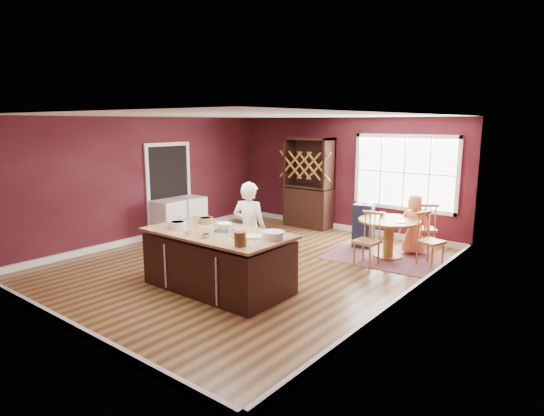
% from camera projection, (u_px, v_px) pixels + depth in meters
% --- Properties ---
extents(room_shell, '(7.00, 7.00, 7.00)m').
position_uv_depth(room_shell, '(248.00, 192.00, 8.18)').
color(room_shell, olive).
rests_on(room_shell, ground).
extents(window, '(2.36, 0.10, 1.66)m').
position_uv_depth(window, '(405.00, 173.00, 9.91)').
color(window, white).
rests_on(window, room_shell).
extents(doorway, '(0.08, 1.26, 2.13)m').
position_uv_depth(doorway, '(169.00, 191.00, 10.51)').
color(doorway, white).
rests_on(doorway, room_shell).
extents(kitchen_island, '(2.34, 1.23, 0.92)m').
position_uv_depth(kitchen_island, '(218.00, 261.00, 7.11)').
color(kitchen_island, black).
rests_on(kitchen_island, ground).
extents(dining_table, '(1.17, 1.17, 0.75)m').
position_uv_depth(dining_table, '(389.00, 230.00, 8.74)').
color(dining_table, olive).
rests_on(dining_table, ground).
extents(baker, '(0.68, 0.54, 1.62)m').
position_uv_depth(baker, '(249.00, 229.00, 7.64)').
color(baker, white).
rests_on(baker, ground).
extents(layer_cake, '(0.33, 0.33, 0.13)m').
position_uv_depth(layer_cake, '(224.00, 227.00, 7.02)').
color(layer_cake, white).
rests_on(layer_cake, kitchen_island).
extents(bowl_blue, '(0.28, 0.28, 0.11)m').
position_uv_depth(bowl_blue, '(178.00, 225.00, 7.23)').
color(bowl_blue, white).
rests_on(bowl_blue, kitchen_island).
extents(bowl_yellow, '(0.25, 0.25, 0.09)m').
position_uv_depth(bowl_yellow, '(206.00, 220.00, 7.59)').
color(bowl_yellow, '#A68356').
rests_on(bowl_yellow, kitchen_island).
extents(bowl_pink, '(0.13, 0.13, 0.05)m').
position_uv_depth(bowl_pink, '(187.00, 233.00, 6.85)').
color(bowl_pink, white).
rests_on(bowl_pink, kitchen_island).
extents(bowl_olive, '(0.14, 0.14, 0.05)m').
position_uv_depth(bowl_olive, '(206.00, 236.00, 6.65)').
color(bowl_olive, beige).
rests_on(bowl_olive, kitchen_island).
extents(drinking_glass, '(0.08, 0.08, 0.16)m').
position_uv_depth(drinking_glass, '(232.00, 232.00, 6.67)').
color(drinking_glass, white).
rests_on(drinking_glass, kitchen_island).
extents(dinner_plate, '(0.30, 0.30, 0.02)m').
position_uv_depth(dinner_plate, '(255.00, 236.00, 6.68)').
color(dinner_plate, beige).
rests_on(dinner_plate, kitchen_island).
extents(white_tub, '(0.33, 0.33, 0.11)m').
position_uv_depth(white_tub, '(273.00, 235.00, 6.56)').
color(white_tub, white).
rests_on(white_tub, kitchen_island).
extents(stoneware_crock, '(0.17, 0.17, 0.20)m').
position_uv_depth(stoneware_crock, '(240.00, 239.00, 6.18)').
color(stoneware_crock, '#493922').
rests_on(stoneware_crock, kitchen_island).
extents(toy_figurine, '(0.05, 0.05, 0.08)m').
position_uv_depth(toy_figurine, '(245.00, 240.00, 6.38)').
color(toy_figurine, '#FFAF10').
rests_on(toy_figurine, kitchen_island).
extents(rug, '(2.32, 1.85, 0.01)m').
position_uv_depth(rug, '(388.00, 257.00, 8.84)').
color(rug, brown).
rests_on(rug, ground).
extents(chair_east, '(0.50, 0.51, 0.99)m').
position_uv_depth(chair_east, '(431.00, 239.00, 8.24)').
color(chair_east, '#9A5020').
rests_on(chair_east, ground).
extents(chair_south, '(0.44, 0.42, 1.00)m').
position_uv_depth(chair_south, '(367.00, 239.00, 8.23)').
color(chair_south, brown).
rests_on(chair_south, ground).
extents(chair_north, '(0.58, 0.58, 1.02)m').
position_uv_depth(chair_north, '(424.00, 227.00, 9.16)').
color(chair_north, brown).
rests_on(chair_north, ground).
extents(seated_woman, '(0.69, 0.59, 1.20)m').
position_uv_depth(seated_woman, '(414.00, 224.00, 8.96)').
color(seated_woman, '#E58C5E').
rests_on(seated_woman, ground).
extents(high_chair, '(0.48, 0.48, 0.96)m').
position_uv_depth(high_chair, '(363.00, 225.00, 9.47)').
color(high_chair, black).
rests_on(high_chair, ground).
extents(toddler, '(0.18, 0.14, 0.26)m').
position_uv_depth(toddler, '(363.00, 209.00, 9.42)').
color(toddler, '#8CA5BF').
rests_on(toddler, high_chair).
extents(table_plate, '(0.19, 0.19, 0.01)m').
position_uv_depth(table_plate, '(401.00, 222.00, 8.45)').
color(table_plate, beige).
rests_on(table_plate, dining_table).
extents(table_cup, '(0.15, 0.15, 0.09)m').
position_uv_depth(table_cup, '(382.00, 214.00, 8.96)').
color(table_cup, white).
rests_on(table_cup, dining_table).
extents(hutch, '(1.21, 0.50, 2.22)m').
position_uv_depth(hutch, '(309.00, 183.00, 11.22)').
color(hutch, black).
rests_on(hutch, ground).
extents(washer, '(0.60, 0.58, 0.87)m').
position_uv_depth(washer, '(168.00, 220.00, 10.17)').
color(washer, silver).
rests_on(washer, ground).
extents(dryer, '(0.60, 0.58, 0.87)m').
position_uv_depth(dryer, '(190.00, 215.00, 10.67)').
color(dryer, silver).
rests_on(dryer, ground).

